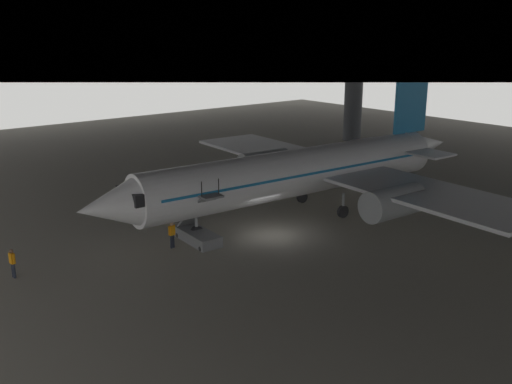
{
  "coord_description": "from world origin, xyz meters",
  "views": [
    {
      "loc": [
        27.3,
        -23.27,
        13.14
      ],
      "look_at": [
        -2.0,
        0.43,
        2.42
      ],
      "focal_mm": 39.97,
      "sensor_mm": 36.0,
      "label": 1
    }
  ],
  "objects": [
    {
      "name": "crew_worker_near_nose",
      "position": [
        -3.59,
        -15.46,
        0.95
      ],
      "size": [
        0.55,
        0.27,
        1.67
      ],
      "color": "#232838",
      "rests_on": "ground_plane"
    },
    {
      "name": "ground_plane",
      "position": [
        0.0,
        0.0,
        0.0
      ],
      "size": [
        110.0,
        110.0,
        0.0
      ],
      "primitive_type": "plane",
      "color": "gray"
    },
    {
      "name": "crew_worker_by_stairs",
      "position": [
        -1.95,
        -6.35,
        0.98
      ],
      "size": [
        0.29,
        0.54,
        1.71
      ],
      "color": "#232838",
      "rests_on": "ground_plane"
    },
    {
      "name": "hangar_structure",
      "position": [
        -0.09,
        13.8,
        13.69
      ],
      "size": [
        121.0,
        99.0,
        14.33
      ],
      "color": "#4C4F54",
      "rests_on": "ground_plane"
    },
    {
      "name": "boarding_stairs",
      "position": [
        -1.77,
        -4.51,
        0.71
      ],
      "size": [
        4.07,
        1.7,
        4.46
      ],
      "color": "slate",
      "rests_on": "ground_plane"
    },
    {
      "name": "airplane_main",
      "position": [
        -1.76,
        4.72,
        3.27
      ],
      "size": [
        31.93,
        33.08,
        10.51
      ],
      "color": "white",
      "rests_on": "ground_plane"
    }
  ]
}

